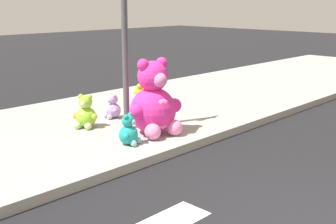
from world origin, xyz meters
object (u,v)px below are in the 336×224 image
Objects in this scene: plush_pink_large at (154,104)px; plush_lime at (86,114)px; plush_teal at (129,132)px; plush_lavender at (113,108)px; sign_pole at (125,35)px; plush_yellow at (141,103)px.

plush_pink_large reaches higher than plush_lime.
plush_lavender is at bearing 60.29° from plush_teal.
plush_lime is (-0.49, 0.58, -1.45)m from sign_pole.
plush_yellow reaches higher than plush_lavender.
plush_teal is at bearing -119.71° from plush_lavender.
plush_teal is at bearing -128.07° from sign_pole.
plush_lime is (-0.63, 1.17, -0.28)m from plush_pink_large.
sign_pole is 2.41× the size of plush_pink_large.
plush_yellow is (0.62, 1.04, -0.26)m from plush_pink_large.
plush_pink_large is 1.93× the size of plush_yellow.
plush_yellow is at bearing -33.21° from plush_lavender.
plush_lavender is at bearing 69.98° from sign_pole.
sign_pole reaches higher than plush_yellow.
plush_teal is 0.83× the size of plush_lime.
sign_pole is at bearing 51.93° from plush_teal.
sign_pole is 1.71m from plush_lavender.
plush_teal is 1.33m from plush_lime.
sign_pole reaches higher than plush_lime.
sign_pole is at bearing -49.70° from plush_lime.
plush_pink_large reaches higher than plush_lavender.
plush_teal is at bearing -138.08° from plush_yellow.
sign_pole is 1.64m from plush_lime.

